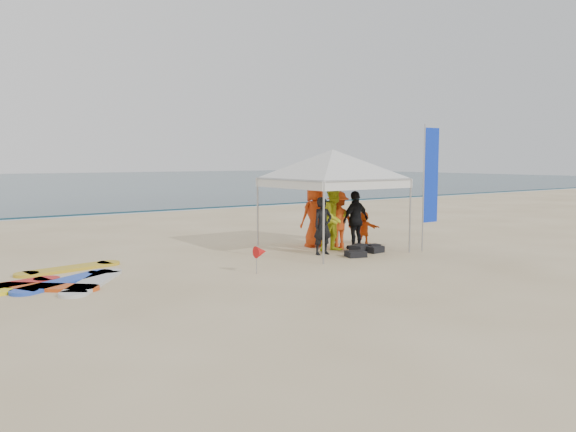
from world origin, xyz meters
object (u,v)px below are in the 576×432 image
Objects in this scene: person_black_a at (323,226)px; person_orange_b at (315,215)px; surfboard_spread at (1,288)px; person_orange_a at (338,220)px; person_black_b at (356,220)px; canopy_tent at (333,150)px; marker_pennant at (261,252)px; person_seated at (364,228)px; person_yellow at (335,218)px; feather_flag at (430,177)px.

person_black_a is 0.84× the size of person_orange_b.
person_orange_a is at bearing 0.29° from surfboard_spread.
surfboard_spread is at bearing 8.15° from person_orange_b.
canopy_tent is at bearing -23.76° from person_black_b.
person_black_a reaches higher than marker_pennant.
person_seated reaches higher than marker_pennant.
marker_pennant is at bearing 27.54° from person_orange_a.
person_orange_b is at bearing 50.24° from person_seated.
person_orange_a is at bearing 24.18° from marker_pennant.
canopy_tent is at bearing 79.41° from person_seated.
person_yellow is at bearing 89.97° from person_orange_b.
person_orange_b is at bearing 83.04° from person_yellow.
person_black_b is (0.75, -0.05, -0.10)m from person_yellow.
canopy_tent is 1.22× the size of feather_flag.
surfboard_spread is (-8.58, 0.02, -2.84)m from canopy_tent.
person_orange_b reaches higher than person_seated.
person_seated is (2.18, 0.70, -0.28)m from person_black_a.
canopy_tent is (-0.27, -0.06, 2.03)m from person_orange_a.
person_black_a is 1.54× the size of person_seated.
marker_pennant is (-3.43, -2.39, -0.45)m from person_orange_b.
person_black_a is at bearing 30.18° from person_orange_a.
person_orange_b is 4.20m from marker_pennant.
marker_pennant is (-2.76, -1.18, -0.30)m from person_black_a.
person_black_b is 0.31× the size of surfboard_spread.
person_orange_b is 2.96× the size of marker_pennant.
person_yellow is 0.44× the size of canopy_tent.
canopy_tent is (-0.70, 0.23, 2.03)m from person_black_b.
feather_flag reaches higher than canopy_tent.
person_orange_b is 0.52× the size of feather_flag.
marker_pennant is at bearing 12.44° from person_black_b.
person_black_b is 1.24m from person_orange_b.
canopy_tent reaches higher than person_yellow.
person_orange_b is 0.43× the size of canopy_tent.
person_orange_a is 2.90m from feather_flag.
canopy_tent is (-1.51, -0.29, 2.37)m from person_seated.
person_yellow is at bearing 85.20° from person_seated.
person_seated is 10.11m from surfboard_spread.
person_orange_b is 0.35× the size of surfboard_spread.
person_seated is (1.56, 0.47, -0.44)m from person_yellow.
person_orange_a is 0.78m from person_orange_b.
feather_flag is at bearing -8.66° from surfboard_spread.
feather_flag is 5.64× the size of marker_pennant.
marker_pennant is (-3.37, -1.42, -0.46)m from person_yellow.
marker_pennant is at bearing 37.86° from person_orange_b.
person_seated is at bearing -166.24° from person_orange_a.
canopy_tent is 0.81× the size of surfboard_spread.
canopy_tent is (0.67, 0.41, 2.09)m from person_black_a.
canopy_tent reaches higher than person_black_b.
person_black_b is 2.44m from feather_flag.
person_seated is (1.51, -0.50, -0.43)m from person_orange_b.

